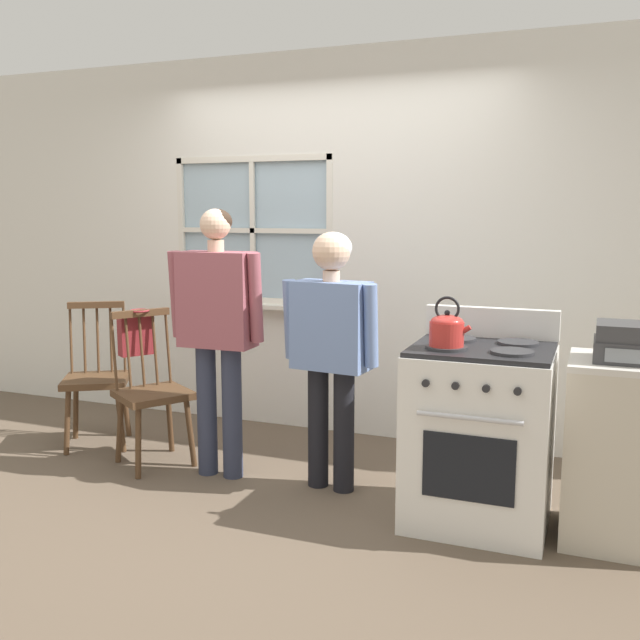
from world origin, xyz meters
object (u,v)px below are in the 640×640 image
(handbag, at_px, (136,334))
(side_counter, at_px, (625,452))
(chair_by_window, at_px, (152,394))
(stove, at_px, (480,433))
(potted_plant, at_px, (220,290))
(chair_near_wall, at_px, (96,380))
(person_elderly_left, at_px, (217,318))
(kettle, at_px, (447,329))
(person_teen_center, at_px, (331,334))
(stereo, at_px, (633,343))

(handbag, height_order, side_counter, handbag)
(chair_by_window, distance_m, stove, 2.06)
(potted_plant, bearing_deg, chair_near_wall, -122.45)
(person_elderly_left, bearing_deg, side_counter, -3.11)
(person_elderly_left, height_order, kettle, person_elderly_left)
(stove, xyz_separation_m, side_counter, (0.69, 0.02, -0.02))
(kettle, relative_size, potted_plant, 0.87)
(chair_near_wall, distance_m, potted_plant, 1.11)
(kettle, bearing_deg, person_elderly_left, 171.30)
(person_teen_center, distance_m, side_counter, 1.62)
(handbag, distance_m, side_counter, 2.97)
(side_counter, bearing_deg, person_teen_center, 175.86)
(stove, bearing_deg, potted_plant, 152.52)
(person_teen_center, distance_m, stereo, 1.56)
(person_elderly_left, distance_m, stove, 1.64)
(handbag, bearing_deg, person_teen_center, -4.07)
(chair_near_wall, height_order, stove, stove)
(stereo, bearing_deg, kettle, -170.91)
(chair_near_wall, distance_m, kettle, 2.58)
(chair_by_window, xyz_separation_m, stove, (2.06, -0.11, 0.02))
(chair_near_wall, bearing_deg, person_elderly_left, -41.47)
(chair_by_window, bearing_deg, potted_plant, 36.87)
(person_elderly_left, distance_m, side_counter, 2.31)
(chair_by_window, height_order, kettle, kettle)
(chair_near_wall, height_order, person_elderly_left, person_elderly_left)
(side_counter, bearing_deg, potted_plant, 159.00)
(person_teen_center, height_order, handbag, person_teen_center)
(person_elderly_left, relative_size, kettle, 6.52)
(stove, height_order, handbag, stove)
(person_elderly_left, bearing_deg, person_teen_center, 2.73)
(person_teen_center, bearing_deg, person_elderly_left, -169.22)
(person_teen_center, height_order, stove, person_teen_center)
(stove, height_order, stereo, stove)
(chair_by_window, relative_size, chair_near_wall, 1.00)
(person_teen_center, xyz_separation_m, kettle, (0.71, -0.27, 0.11))
(potted_plant, distance_m, stereo, 3.01)
(person_teen_center, bearing_deg, chair_near_wall, -178.47)
(kettle, distance_m, potted_plant, 2.32)
(person_teen_center, relative_size, kettle, 6.00)
(side_counter, bearing_deg, stove, -177.95)
(chair_near_wall, height_order, handbag, same)
(stove, bearing_deg, handbag, 174.03)
(person_elderly_left, xyz_separation_m, handbag, (-0.69, 0.15, -0.16))
(person_elderly_left, relative_size, potted_plant, 5.69)
(person_elderly_left, relative_size, person_teen_center, 1.09)
(chair_near_wall, bearing_deg, potted_plant, 26.95)
(potted_plant, xyz_separation_m, side_counter, (2.81, -1.08, -0.56))
(stove, bearing_deg, stereo, 0.32)
(chair_by_window, height_order, stove, stove)
(stove, bearing_deg, chair_by_window, 177.04)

